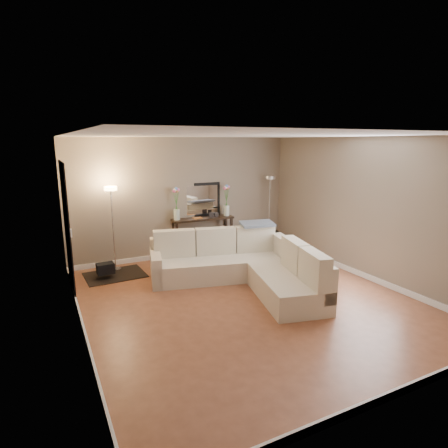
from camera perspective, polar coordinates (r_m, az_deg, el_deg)
name	(u,v)px	position (r m, az deg, el deg)	size (l,w,h in m)	color
floor	(246,300)	(6.21, 3.37, -11.46)	(5.00, 5.50, 0.01)	#965536
ceiling	(248,135)	(5.67, 3.71, 13.40)	(5.00, 5.50, 0.01)	white
wall_back	(184,198)	(8.27, -6.10, 3.98)	(5.00, 0.02, 2.60)	gray
wall_front	(400,278)	(3.77, 25.22, -7.50)	(5.00, 0.02, 2.60)	gray
wall_left	(74,240)	(5.06, -21.91, -2.28)	(0.02, 5.50, 2.60)	gray
wall_right	(365,209)	(7.37, 20.71, 2.20)	(0.02, 5.50, 2.60)	gray
baseboard_back	(186,253)	(8.52, -5.85, -4.39)	(5.00, 0.03, 0.10)	white
baseboard_front	(385,398)	(4.35, 23.29, -23.13)	(5.00, 0.03, 0.10)	white
baseboard_left	(84,331)	(5.50, -20.55, -14.96)	(0.03, 5.50, 0.10)	white
baseboard_right	(359,273)	(7.65, 19.86, -7.05)	(0.03, 5.50, 0.10)	white
doorway	(67,228)	(6.76, -22.80, -0.55)	(0.02, 1.20, 2.20)	black
switch_plate	(71,233)	(5.91, -22.27, -1.28)	(0.02, 0.08, 0.12)	white
sectional_sofa	(243,265)	(6.77, 2.94, -6.29)	(2.70, 2.99, 0.90)	beige
throw_blanket	(257,224)	(7.32, 5.07, 0.04)	(0.65, 0.37, 0.05)	slate
console_table	(199,234)	(8.37, -3.83, -1.58)	(1.41, 0.43, 0.86)	black
leaning_mirror	(199,200)	(8.41, -3.78, 3.67)	(0.99, 0.09, 0.77)	black
table_decor	(203,217)	(8.27, -3.24, 1.00)	(0.59, 0.14, 0.14)	#BF6721
flower_vase_left	(177,207)	(8.07, -7.25, 2.62)	(0.16, 0.13, 0.73)	silver
flower_vase_right	(227,203)	(8.48, 0.39, 3.20)	(0.16, 0.13, 0.73)	silver
floor_lamp_lit	(112,212)	(7.55, -16.69, 1.79)	(0.25, 0.25, 1.67)	silver
floor_lamp_unlit	(270,197)	(8.96, 6.96, 4.06)	(0.29, 0.29, 1.72)	silver
charcoal_rug	(115,275)	(7.53, -16.27, -7.46)	(1.09, 0.82, 0.01)	black
black_bag	(105,268)	(7.36, -17.63, -6.46)	(0.31, 0.22, 0.20)	black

